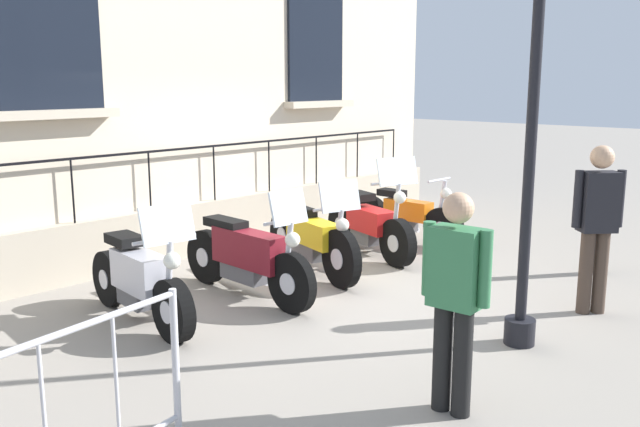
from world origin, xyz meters
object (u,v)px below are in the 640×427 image
Objects in this scene: motorcycle_orange at (406,217)px; pedestrian_standing at (455,292)px; motorcycle_silver at (140,282)px; pedestrian_walking at (597,219)px; motorcycle_maroon at (247,258)px; motorcycle_red at (370,226)px; bollard at (602,231)px; motorcycle_yellow at (313,239)px.

motorcycle_orange is 5.40m from pedestrian_standing.
motorcycle_silver is 1.13× the size of pedestrian_walking.
motorcycle_maroon is 1.10× the size of motorcycle_orange.
motorcycle_red reaches higher than bollard.
motorcycle_yellow is (-0.10, 1.17, -0.01)m from motorcycle_maroon.
motorcycle_orange is 3.61m from pedestrian_walking.
pedestrian_walking is (-0.07, 2.86, 0.08)m from pedestrian_standing.
motorcycle_silver is 1.22× the size of pedestrian_standing.
motorcycle_orange is at bearing 94.30° from motorcycle_maroon.
pedestrian_walking is (3.29, -1.34, 0.62)m from motorcycle_orange.
motorcycle_maroon reaches higher than bollard.
bollard is (2.65, 2.46, 0.10)m from motorcycle_yellow.
bollard is at bearing 60.92° from motorcycle_silver.
motorcycle_yellow is 1.15× the size of pedestrian_walking.
motorcycle_red is at bearing 92.62° from motorcycle_maroon.
motorcycle_yellow is (0.07, 2.43, 0.01)m from motorcycle_silver.
pedestrian_walking is (0.48, -1.56, 0.46)m from bollard.
pedestrian_walking reaches higher than motorcycle_silver.
pedestrian_walking is at bearing -22.12° from motorcycle_orange.
motorcycle_maroon is 2.01× the size of bollard.
motorcycle_yellow is at bearing -89.55° from motorcycle_red.
motorcycle_yellow is at bearing -164.04° from pedestrian_walking.
motorcycle_maroon is at bearing 82.56° from motorcycle_silver.
motorcycle_maroon reaches higher than motorcycle_orange.
pedestrian_standing is (0.55, -4.42, 0.38)m from bollard.
bollard reaches higher than motorcycle_orange.
pedestrian_walking reaches higher than motorcycle_orange.
pedestrian_standing is 0.93× the size of pedestrian_walking.
pedestrian_standing is (3.21, -3.14, 0.49)m from motorcycle_red.
bollard is (2.72, 4.89, 0.11)m from motorcycle_silver.
motorcycle_red is at bearing 89.07° from motorcycle_silver.
motorcycle_yellow is 3.62m from bollard.
motorcycle_red is 1.17× the size of pedestrian_standing.
pedestrian_standing is 2.86m from pedestrian_walking.
pedestrian_standing is (3.27, 0.47, 0.49)m from motorcycle_silver.
motorcycle_red is at bearing 90.45° from motorcycle_yellow.
motorcycle_red reaches higher than motorcycle_yellow.
motorcycle_yellow is at bearing 94.79° from motorcycle_maroon.
motorcycle_maroon is 1.32× the size of pedestrian_standing.
motorcycle_maroon is at bearing -87.38° from motorcycle_red.
motorcycle_maroon is 3.41m from motorcycle_orange.
motorcycle_orange is at bearing -175.49° from bollard.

